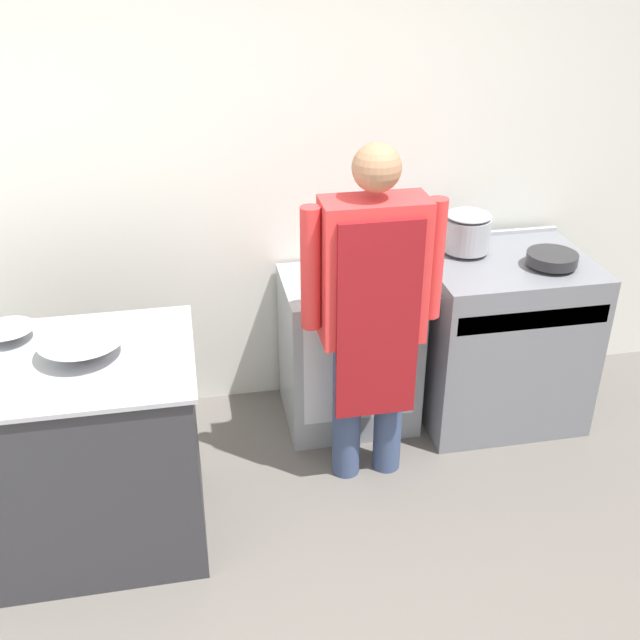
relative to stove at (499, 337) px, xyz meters
The scene contains 9 objects.
wall_back 1.50m from the stove, 159.08° to the left, with size 8.00×0.05×2.70m.
prep_counter 2.25m from the stove, 164.57° to the right, with size 1.05×0.77×0.93m.
stove is the anchor object (origin of this frame).
fridge_unit 0.83m from the stove, behind, with size 0.69×0.58×0.83m.
person_cook 1.04m from the stove, 154.66° to the right, with size 0.65×0.24×1.68m.
mixing_bowl 2.22m from the stove, 164.22° to the right, with size 0.35×0.35×0.08m.
small_bowl 2.48m from the stove, behind, with size 0.23×0.23×0.06m.
stock_pot 0.63m from the stove, 146.77° to the left, with size 0.24×0.24×0.21m.
saute_pan 0.55m from the stove, 35.91° to the right, with size 0.26×0.26×0.06m.
Camera 1 is at (-0.49, -1.79, 2.50)m, focal length 42.00 mm.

